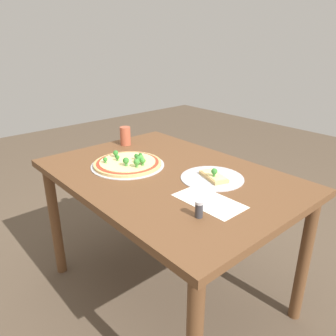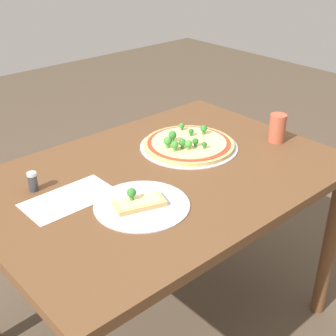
# 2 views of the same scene
# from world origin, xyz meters

# --- Properties ---
(ground_plane) EXTENTS (8.00, 8.00, 0.00)m
(ground_plane) POSITION_xyz_m (0.00, 0.00, 0.00)
(ground_plane) COLOR brown
(dining_table) EXTENTS (1.30, 0.91, 0.76)m
(dining_table) POSITION_xyz_m (0.00, 0.00, 0.67)
(dining_table) COLOR brown
(dining_table) RESTS_ON ground_plane
(pizza_tray_whole) EXTENTS (0.39, 0.39, 0.07)m
(pizza_tray_whole) POSITION_xyz_m (0.22, 0.09, 0.78)
(pizza_tray_whole) COLOR #B7B7BC
(pizza_tray_whole) RESTS_ON dining_table
(pizza_tray_slice) EXTENTS (0.31, 0.31, 0.06)m
(pizza_tray_slice) POSITION_xyz_m (-0.20, -0.12, 0.77)
(pizza_tray_slice) COLOR #B7B7BC
(pizza_tray_slice) RESTS_ON dining_table
(drinking_cup) EXTENTS (0.07, 0.07, 0.12)m
(drinking_cup) POSITION_xyz_m (0.53, -0.11, 0.82)
(drinking_cup) COLOR #AD5138
(drinking_cup) RESTS_ON dining_table
(condiment_shaker) EXTENTS (0.03, 0.03, 0.07)m
(condiment_shaker) POSITION_xyz_m (-0.40, 0.19, 0.80)
(condiment_shaker) COLOR #333338
(condiment_shaker) RESTS_ON dining_table
(paper_menu) EXTENTS (0.30, 0.17, 0.00)m
(paper_menu) POSITION_xyz_m (-0.34, 0.07, 0.76)
(paper_menu) COLOR silver
(paper_menu) RESTS_ON dining_table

